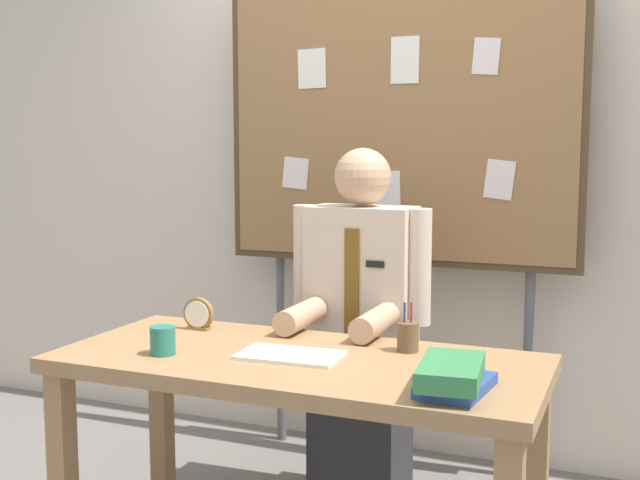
% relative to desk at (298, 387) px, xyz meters
% --- Properties ---
extents(back_wall, '(6.40, 0.08, 2.70)m').
position_rel_desk_xyz_m(back_wall, '(0.00, 1.25, 0.71)').
color(back_wall, beige).
rests_on(back_wall, ground_plane).
extents(desk, '(1.54, 0.68, 0.74)m').
position_rel_desk_xyz_m(desk, '(0.00, 0.00, 0.00)').
color(desk, '#9E754C').
rests_on(desk, ground_plane).
extents(person, '(0.55, 0.56, 1.39)m').
position_rel_desk_xyz_m(person, '(0.00, 0.59, 0.01)').
color(person, '#2D2D33').
rests_on(person, ground_plane).
extents(bulletin_board, '(1.56, 0.09, 2.10)m').
position_rel_desk_xyz_m(bulletin_board, '(-0.00, 1.04, 0.84)').
color(bulletin_board, '#4C3823').
rests_on(bulletin_board, ground_plane).
extents(book_stack, '(0.20, 0.30, 0.09)m').
position_rel_desk_xyz_m(book_stack, '(0.53, -0.17, 0.14)').
color(book_stack, '#2D4C99').
rests_on(book_stack, desk).
extents(open_notebook, '(0.33, 0.20, 0.01)m').
position_rel_desk_xyz_m(open_notebook, '(-0.02, -0.02, 0.11)').
color(open_notebook, white).
rests_on(open_notebook, desk).
extents(desk_clock, '(0.12, 0.04, 0.12)m').
position_rel_desk_xyz_m(desk_clock, '(-0.48, 0.20, 0.15)').
color(desk_clock, olive).
rests_on(desk_clock, desk).
extents(coffee_mug, '(0.08, 0.08, 0.09)m').
position_rel_desk_xyz_m(coffee_mug, '(-0.41, -0.14, 0.15)').
color(coffee_mug, '#267266').
rests_on(coffee_mug, desk).
extents(pen_holder, '(0.07, 0.07, 0.16)m').
position_rel_desk_xyz_m(pen_holder, '(0.30, 0.19, 0.15)').
color(pen_holder, brown).
rests_on(pen_holder, desk).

